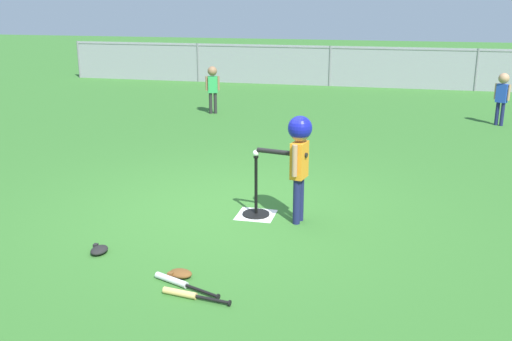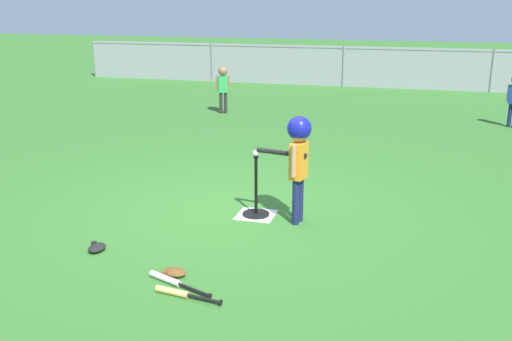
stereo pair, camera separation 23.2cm
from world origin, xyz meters
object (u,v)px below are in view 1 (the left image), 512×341
(spare_bat_wood, at_px, (187,294))
(glove_by_plate, at_px, (99,250))
(baseball_on_tee, at_px, (256,153))
(fielder_near_left, at_px, (502,92))
(batter_child, at_px, (299,147))
(batting_tee, at_px, (256,206))
(fielder_deep_center, at_px, (213,83))
(spare_bat_silver, at_px, (178,282))
(glove_near_bats, at_px, (180,274))

(spare_bat_wood, height_order, glove_by_plate, glove_by_plate)
(baseball_on_tee, relative_size, fielder_near_left, 0.07)
(batter_child, relative_size, glove_by_plate, 5.54)
(batter_child, bearing_deg, batting_tee, 169.10)
(baseball_on_tee, height_order, fielder_deep_center, fielder_deep_center)
(fielder_near_left, xyz_separation_m, fielder_deep_center, (-5.97, -0.13, -0.01))
(spare_bat_silver, bearing_deg, batting_tee, 81.71)
(batting_tee, height_order, glove_near_bats, batting_tee)
(batter_child, distance_m, spare_bat_wood, 2.24)
(baseball_on_tee, distance_m, glove_by_plate, 2.04)
(batter_child, relative_size, fielder_deep_center, 1.19)
(batting_tee, relative_size, spare_bat_wood, 1.14)
(batter_child, xyz_separation_m, fielder_deep_center, (-2.91, 6.02, -0.21))
(fielder_near_left, xyz_separation_m, spare_bat_wood, (-3.69, -8.13, -0.65))
(fielder_deep_center, bearing_deg, glove_near_bats, -74.75)
(fielder_deep_center, relative_size, glove_near_bats, 4.36)
(fielder_deep_center, xyz_separation_m, spare_bat_silver, (2.12, -7.80, -0.64))
(fielder_deep_center, relative_size, glove_by_plate, 4.66)
(baseball_on_tee, height_order, spare_bat_silver, baseball_on_tee)
(fielder_near_left, bearing_deg, batter_child, -116.46)
(glove_near_bats, bearing_deg, spare_bat_wood, -61.28)
(baseball_on_tee, height_order, batter_child, batter_child)
(baseball_on_tee, distance_m, spare_bat_silver, 2.03)
(spare_bat_wood, bearing_deg, batter_child, 72.30)
(batter_child, xyz_separation_m, spare_bat_silver, (-0.79, -1.78, -0.85))
(fielder_near_left, distance_m, fielder_deep_center, 5.97)
(fielder_near_left, xyz_separation_m, glove_by_plate, (-4.86, -7.47, -0.64))
(glove_by_plate, bearing_deg, spare_bat_wood, -29.28)
(fielder_deep_center, bearing_deg, glove_by_plate, -81.44)
(fielder_deep_center, distance_m, spare_bat_wood, 8.34)
(fielder_near_left, relative_size, spare_bat_silver, 1.51)
(spare_bat_wood, bearing_deg, glove_near_bats, 118.72)
(spare_bat_silver, xyz_separation_m, glove_near_bats, (-0.03, 0.16, 0.01))
(glove_by_plate, bearing_deg, fielder_near_left, 56.93)
(batting_tee, bearing_deg, fielder_near_left, 59.44)
(glove_near_bats, bearing_deg, fielder_deep_center, 105.25)
(fielder_near_left, bearing_deg, glove_by_plate, -123.07)
(fielder_near_left, relative_size, spare_bat_wood, 1.66)
(spare_bat_wood, distance_m, glove_by_plate, 1.34)
(spare_bat_wood, xyz_separation_m, glove_near_bats, (-0.19, 0.35, 0.01))
(batting_tee, height_order, spare_bat_silver, batting_tee)
(fielder_deep_center, xyz_separation_m, glove_by_plate, (1.10, -7.34, -0.63))
(baseball_on_tee, relative_size, batter_child, 0.06)
(spare_bat_silver, height_order, glove_by_plate, glove_by_plate)
(fielder_deep_center, bearing_deg, spare_bat_wood, -74.11)
(fielder_near_left, height_order, glove_near_bats, fielder_near_left)
(batting_tee, height_order, fielder_near_left, fielder_near_left)
(fielder_deep_center, height_order, spare_bat_wood, fielder_deep_center)
(fielder_near_left, xyz_separation_m, spare_bat_silver, (-3.85, -7.93, -0.65))
(spare_bat_wood, bearing_deg, fielder_near_left, 65.57)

